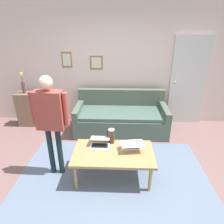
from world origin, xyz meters
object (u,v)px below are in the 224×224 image
at_px(laptop_center, 100,144).
at_px(french_press, 111,136).
at_px(laptop_left, 132,145).
at_px(person_standing, 50,115).
at_px(interior_door, 188,82).
at_px(coffee_table, 113,155).
at_px(couch, 121,118).
at_px(side_shelf, 28,109).
at_px(flower_vase, 23,84).

relative_size(laptop_center, french_press, 1.14).
relative_size(laptop_left, person_standing, 0.24).
relative_size(interior_door, coffee_table, 1.68).
relative_size(interior_door, french_press, 7.51).
xyz_separation_m(couch, person_standing, (1.04, 1.46, 0.73)).
xyz_separation_m(interior_door, person_standing, (2.59, 1.96, 0.01)).
bearing_deg(side_shelf, person_standing, 125.31).
relative_size(french_press, flower_vase, 0.57).
bearing_deg(french_press, laptop_center, 31.06).
height_order(interior_door, french_press, interior_door).
height_order(coffee_table, flower_vase, flower_vase).
bearing_deg(laptop_left, side_shelf, -34.18).
height_order(couch, laptop_center, couch).
relative_size(couch, person_standing, 1.24).
bearing_deg(flower_vase, french_press, 144.43).
relative_size(laptop_center, flower_vase, 0.65).
height_order(couch, person_standing, person_standing).
bearing_deg(couch, side_shelf, -5.50).
height_order(laptop_center, side_shelf, side_shelf).
xyz_separation_m(coffee_table, laptop_center, (0.22, -0.16, 0.09)).
height_order(side_shelf, flower_vase, flower_vase).
xyz_separation_m(coffee_table, laptop_left, (-0.28, -0.13, 0.09)).
distance_m(interior_door, laptop_center, 2.71).
distance_m(laptop_left, french_press, 0.36).
bearing_deg(laptop_left, flower_vase, -34.12).
bearing_deg(flower_vase, side_shelf, -69.89).
xyz_separation_m(laptop_left, side_shelf, (2.39, -1.62, -0.11)).
bearing_deg(laptop_left, person_standing, 2.76).
bearing_deg(person_standing, couch, -125.42).
height_order(couch, flower_vase, flower_vase).
distance_m(couch, laptop_center, 1.43).
bearing_deg(side_shelf, interior_door, -175.72).
xyz_separation_m(french_press, side_shelf, (2.07, -1.48, -0.19)).
bearing_deg(flower_vase, interior_door, -175.65).
bearing_deg(interior_door, flower_vase, 4.35).
xyz_separation_m(side_shelf, person_standing, (-1.19, 1.68, 0.63)).
relative_size(interior_door, side_shelf, 2.56).
bearing_deg(side_shelf, french_press, 144.37).
bearing_deg(flower_vase, laptop_left, 145.88).
distance_m(laptop_center, side_shelf, 2.47).
bearing_deg(coffee_table, laptop_center, -36.09).
distance_m(french_press, person_standing, 1.00).
height_order(interior_door, couch, interior_door).
bearing_deg(laptop_center, french_press, -148.94).
height_order(french_press, flower_vase, flower_vase).
xyz_separation_m(laptop_center, flower_vase, (1.89, -1.59, 0.50)).
height_order(french_press, side_shelf, side_shelf).
bearing_deg(couch, coffee_table, 85.40).
xyz_separation_m(couch, french_press, (0.16, 1.27, 0.28)).
relative_size(laptop_left, laptop_center, 1.25).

